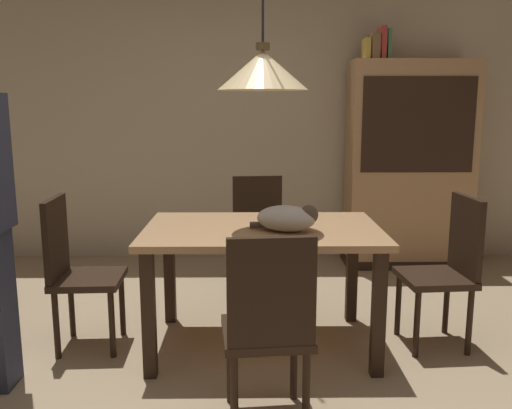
{
  "coord_description": "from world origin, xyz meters",
  "views": [
    {
      "loc": [
        -0.02,
        -2.59,
        1.47
      ],
      "look_at": [
        0.02,
        0.78,
        0.85
      ],
      "focal_mm": 38.33,
      "sensor_mm": 36.0,
      "label": 1
    }
  ],
  "objects_px": {
    "chair_right_side": "(448,265)",
    "chair_near_front": "(268,323)",
    "hutch_bookcase": "(409,169)",
    "chair_left_side": "(75,266)",
    "book_yellow_short": "(366,49)",
    "pendant_lamp": "(263,70)",
    "chair_far_back": "(259,232)",
    "book_green_slim": "(387,45)",
    "dining_table": "(262,244)",
    "cat_sleeping": "(288,218)",
    "book_brown_thick": "(374,47)",
    "book_red_tall": "(382,43)"
  },
  "relations": [
    {
      "from": "chair_near_front",
      "to": "pendant_lamp",
      "type": "height_order",
      "value": "pendant_lamp"
    },
    {
      "from": "chair_right_side",
      "to": "pendant_lamp",
      "type": "distance_m",
      "value": 1.61
    },
    {
      "from": "pendant_lamp",
      "to": "book_brown_thick",
      "type": "relative_size",
      "value": 5.42
    },
    {
      "from": "pendant_lamp",
      "to": "hutch_bookcase",
      "type": "distance_m",
      "value": 2.34
    },
    {
      "from": "cat_sleeping",
      "to": "book_red_tall",
      "type": "xyz_separation_m",
      "value": [
        0.93,
        1.85,
        1.16
      ]
    },
    {
      "from": "chair_right_side",
      "to": "cat_sleeping",
      "type": "bearing_deg",
      "value": -173.33
    },
    {
      "from": "dining_table",
      "to": "chair_near_front",
      "type": "xyz_separation_m",
      "value": [
        0.01,
        -0.88,
        -0.14
      ]
    },
    {
      "from": "pendant_lamp",
      "to": "hutch_bookcase",
      "type": "height_order",
      "value": "pendant_lamp"
    },
    {
      "from": "chair_far_back",
      "to": "book_yellow_short",
      "type": "xyz_separation_m",
      "value": [
        0.95,
        0.86,
        1.43
      ]
    },
    {
      "from": "chair_near_front",
      "to": "chair_left_side",
      "type": "bearing_deg",
      "value": 142.4
    },
    {
      "from": "chair_left_side",
      "to": "book_brown_thick",
      "type": "distance_m",
      "value": 3.12
    },
    {
      "from": "chair_left_side",
      "to": "book_red_tall",
      "type": "height_order",
      "value": "book_red_tall"
    },
    {
      "from": "pendant_lamp",
      "to": "book_brown_thick",
      "type": "distance_m",
      "value": 2.03
    },
    {
      "from": "hutch_bookcase",
      "to": "book_yellow_short",
      "type": "xyz_separation_m",
      "value": [
        -0.43,
        0.0,
        1.05
      ]
    },
    {
      "from": "chair_right_side",
      "to": "book_green_slim",
      "type": "bearing_deg",
      "value": 90.07
    },
    {
      "from": "chair_right_side",
      "to": "hutch_bookcase",
      "type": "height_order",
      "value": "hutch_bookcase"
    },
    {
      "from": "chair_right_side",
      "to": "book_green_slim",
      "type": "height_order",
      "value": "book_green_slim"
    },
    {
      "from": "chair_far_back",
      "to": "chair_near_front",
      "type": "distance_m",
      "value": 1.76
    },
    {
      "from": "chair_right_side",
      "to": "chair_near_front",
      "type": "bearing_deg",
      "value": -141.75
    },
    {
      "from": "dining_table",
      "to": "book_brown_thick",
      "type": "xyz_separation_m",
      "value": [
        1.01,
        1.74,
        1.31
      ]
    },
    {
      "from": "book_yellow_short",
      "to": "book_green_slim",
      "type": "xyz_separation_m",
      "value": [
        0.19,
        0.0,
        0.04
      ]
    },
    {
      "from": "hutch_bookcase",
      "to": "chair_left_side",
      "type": "bearing_deg",
      "value": -145.1
    },
    {
      "from": "book_red_tall",
      "to": "dining_table",
      "type": "bearing_deg",
      "value": -121.76
    },
    {
      "from": "chair_left_side",
      "to": "cat_sleeping",
      "type": "height_order",
      "value": "chair_left_side"
    },
    {
      "from": "pendant_lamp",
      "to": "book_yellow_short",
      "type": "height_order",
      "value": "pendant_lamp"
    },
    {
      "from": "chair_far_back",
      "to": "dining_table",
      "type": "bearing_deg",
      "value": -89.52
    },
    {
      "from": "chair_right_side",
      "to": "book_brown_thick",
      "type": "height_order",
      "value": "book_brown_thick"
    },
    {
      "from": "chair_far_back",
      "to": "chair_near_front",
      "type": "height_order",
      "value": "same"
    },
    {
      "from": "book_brown_thick",
      "to": "book_green_slim",
      "type": "xyz_separation_m",
      "value": [
        0.12,
        0.0,
        0.02
      ]
    },
    {
      "from": "chair_far_back",
      "to": "pendant_lamp",
      "type": "relative_size",
      "value": 0.72
    },
    {
      "from": "chair_near_front",
      "to": "book_brown_thick",
      "type": "xyz_separation_m",
      "value": [
        1.0,
        2.62,
        1.45
      ]
    },
    {
      "from": "cat_sleeping",
      "to": "book_green_slim",
      "type": "height_order",
      "value": "book_green_slim"
    },
    {
      "from": "dining_table",
      "to": "book_green_slim",
      "type": "distance_m",
      "value": 2.46
    },
    {
      "from": "pendant_lamp",
      "to": "chair_right_side",
      "type": "bearing_deg",
      "value": 0.29
    },
    {
      "from": "chair_far_back",
      "to": "cat_sleeping",
      "type": "relative_size",
      "value": 2.31
    },
    {
      "from": "hutch_bookcase",
      "to": "book_brown_thick",
      "type": "height_order",
      "value": "book_brown_thick"
    },
    {
      "from": "chair_near_front",
      "to": "chair_left_side",
      "type": "relative_size",
      "value": 1.0
    },
    {
      "from": "chair_far_back",
      "to": "chair_left_side",
      "type": "bearing_deg",
      "value": -141.82
    },
    {
      "from": "chair_near_front",
      "to": "book_red_tall",
      "type": "distance_m",
      "value": 3.19
    },
    {
      "from": "hutch_bookcase",
      "to": "book_brown_thick",
      "type": "distance_m",
      "value": 1.13
    },
    {
      "from": "chair_left_side",
      "to": "dining_table",
      "type": "bearing_deg",
      "value": 0.17
    },
    {
      "from": "hutch_bookcase",
      "to": "book_yellow_short",
      "type": "distance_m",
      "value": 1.13
    },
    {
      "from": "chair_near_front",
      "to": "hutch_bookcase",
      "type": "height_order",
      "value": "hutch_bookcase"
    },
    {
      "from": "chair_far_back",
      "to": "book_green_slim",
      "type": "relative_size",
      "value": 3.58
    },
    {
      "from": "chair_far_back",
      "to": "book_green_slim",
      "type": "xyz_separation_m",
      "value": [
        1.13,
        0.86,
        1.47
      ]
    },
    {
      "from": "hutch_bookcase",
      "to": "book_red_tall",
      "type": "relative_size",
      "value": 6.61
    },
    {
      "from": "chair_far_back",
      "to": "book_red_tall",
      "type": "distance_m",
      "value": 2.03
    },
    {
      "from": "book_yellow_short",
      "to": "book_red_tall",
      "type": "bearing_deg",
      "value": 0.0
    },
    {
      "from": "hutch_bookcase",
      "to": "book_red_tall",
      "type": "distance_m",
      "value": 1.14
    },
    {
      "from": "dining_table",
      "to": "book_red_tall",
      "type": "height_order",
      "value": "book_red_tall"
    }
  ]
}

